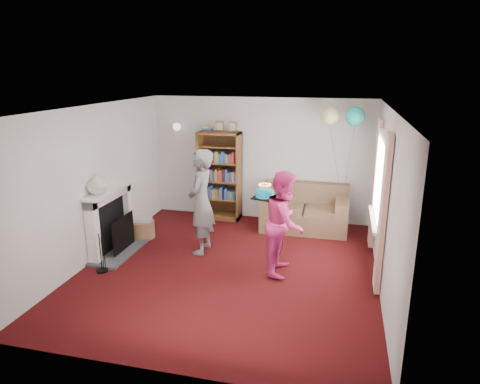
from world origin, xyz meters
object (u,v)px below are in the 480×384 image
(bookcase, at_px, (220,176))
(birthday_cake, at_px, (265,194))
(person_striped, at_px, (201,202))
(person_magenta, at_px, (285,223))
(sofa, at_px, (305,212))

(bookcase, bearing_deg, birthday_cake, -57.78)
(bookcase, relative_size, person_striped, 1.14)
(bookcase, height_order, person_magenta, bookcase)
(bookcase, relative_size, birthday_cake, 6.18)
(person_striped, distance_m, birthday_cake, 1.21)
(sofa, xyz_separation_m, person_striped, (-1.60, -1.54, 0.56))
(sofa, distance_m, person_striped, 2.29)
(sofa, bearing_deg, birthday_cake, -104.78)
(bookcase, xyz_separation_m, birthday_cake, (1.31, -2.08, 0.30))
(birthday_cake, bearing_deg, bookcase, 122.22)
(person_magenta, bearing_deg, person_striped, 75.86)
(bookcase, distance_m, person_striped, 1.78)
(sofa, bearing_deg, bookcase, 172.10)
(birthday_cake, bearing_deg, person_striped, 164.58)
(sofa, xyz_separation_m, birthday_cake, (-0.47, -1.85, 0.87))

